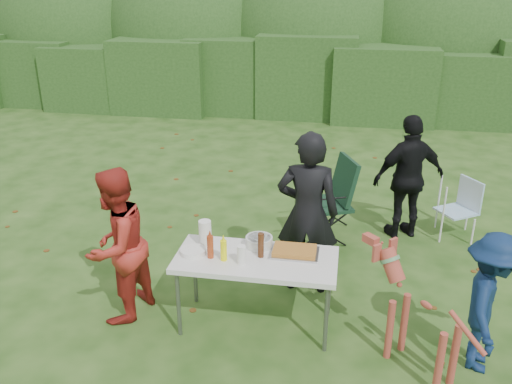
% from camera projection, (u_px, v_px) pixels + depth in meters
% --- Properties ---
extents(ground, '(80.00, 80.00, 0.00)m').
position_uv_depth(ground, '(235.00, 315.00, 5.42)').
color(ground, '#1E4211').
extents(hedge_row, '(22.00, 1.40, 1.70)m').
position_uv_depth(hedge_row, '(307.00, 79.00, 12.36)').
color(hedge_row, '#23471C').
rests_on(hedge_row, ground).
extents(shrub_backdrop, '(20.00, 2.60, 3.20)m').
position_uv_depth(shrub_backdrop, '(314.00, 37.00, 13.53)').
color(shrub_backdrop, '#3D6628').
rests_on(shrub_backdrop, ground).
extents(folding_table, '(1.50, 0.70, 0.74)m').
position_uv_depth(folding_table, '(256.00, 263.00, 5.02)').
color(folding_table, silver).
rests_on(folding_table, ground).
extents(person_cook, '(0.64, 0.42, 1.76)m').
position_uv_depth(person_cook, '(308.00, 213.00, 5.57)').
color(person_cook, black).
rests_on(person_cook, ground).
extents(person_red_jacket, '(0.75, 0.87, 1.55)m').
position_uv_depth(person_red_jacket, '(116.00, 246.00, 5.14)').
color(person_red_jacket, '#A62820').
rests_on(person_red_jacket, ground).
extents(person_black_puffy, '(1.01, 0.74, 1.60)m').
position_uv_depth(person_black_puffy, '(409.00, 178.00, 6.73)').
color(person_black_puffy, black).
rests_on(person_black_puffy, ground).
extents(child, '(0.63, 0.90, 1.27)m').
position_uv_depth(child, '(489.00, 303.00, 4.51)').
color(child, '#0D2348').
rests_on(child, ground).
extents(dog, '(1.04, 1.06, 1.01)m').
position_uv_depth(dog, '(424.00, 321.00, 4.49)').
color(dog, '#A54334').
rests_on(dog, ground).
extents(camping_chair, '(0.88, 0.88, 1.07)m').
position_uv_depth(camping_chair, '(325.00, 200.00, 6.75)').
color(camping_chair, '#143320').
rests_on(camping_chair, ground).
extents(lawn_chair, '(0.63, 0.63, 0.77)m').
position_uv_depth(lawn_chair, '(456.00, 209.00, 6.87)').
color(lawn_chair, '#4DA2D8').
rests_on(lawn_chair, ground).
extents(food_tray, '(0.45, 0.30, 0.02)m').
position_uv_depth(food_tray, '(294.00, 253.00, 5.06)').
color(food_tray, '#B7B7BA').
rests_on(food_tray, folding_table).
extents(focaccia_bread, '(0.40, 0.26, 0.04)m').
position_uv_depth(focaccia_bread, '(295.00, 250.00, 5.05)').
color(focaccia_bread, '#B06F29').
rests_on(focaccia_bread, food_tray).
extents(mustard_bottle, '(0.06, 0.06, 0.20)m').
position_uv_depth(mustard_bottle, '(224.00, 250.00, 4.92)').
color(mustard_bottle, '#FFFC0B').
rests_on(mustard_bottle, folding_table).
extents(ketchup_bottle, '(0.06, 0.06, 0.22)m').
position_uv_depth(ketchup_bottle, '(210.00, 247.00, 4.96)').
color(ketchup_bottle, '#9A3817').
rests_on(ketchup_bottle, folding_table).
extents(beer_bottle, '(0.06, 0.06, 0.24)m').
position_uv_depth(beer_bottle, '(261.00, 245.00, 4.97)').
color(beer_bottle, '#47230F').
rests_on(beer_bottle, folding_table).
extents(paper_towel_roll, '(0.12, 0.12, 0.26)m').
position_uv_depth(paper_towel_roll, '(205.00, 233.00, 5.17)').
color(paper_towel_roll, white).
rests_on(paper_towel_roll, folding_table).
extents(cup_stack, '(0.08, 0.08, 0.18)m').
position_uv_depth(cup_stack, '(242.00, 255.00, 4.86)').
color(cup_stack, white).
rests_on(cup_stack, folding_table).
extents(pasta_bowl, '(0.26, 0.26, 0.10)m').
position_uv_depth(pasta_bowl, '(259.00, 242.00, 5.18)').
color(pasta_bowl, silver).
rests_on(pasta_bowl, folding_table).
extents(plate_stack, '(0.24, 0.24, 0.05)m').
position_uv_depth(plate_stack, '(193.00, 251.00, 5.06)').
color(plate_stack, white).
rests_on(plate_stack, folding_table).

